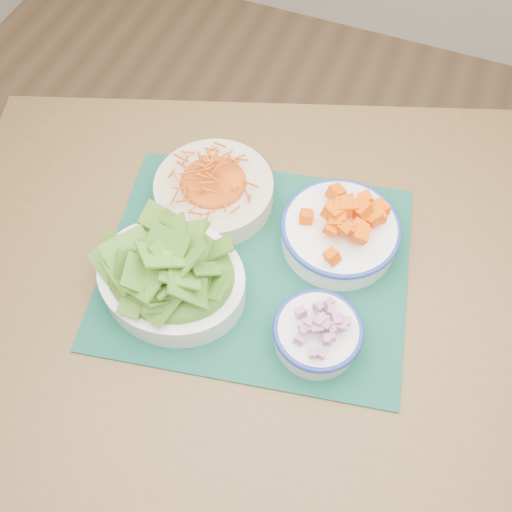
{
  "coord_description": "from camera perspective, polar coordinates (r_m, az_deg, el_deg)",
  "views": [
    {
      "loc": [
        0.14,
        -0.21,
        1.63
      ],
      "look_at": [
        -0.06,
        0.28,
        0.78
      ],
      "focal_mm": 40.0,
      "sensor_mm": 36.0,
      "label": 1
    }
  ],
  "objects": [
    {
      "name": "onion_bowl",
      "position": [
        0.93,
        6.2,
        -7.53
      ],
      "size": [
        0.17,
        0.17,
        0.07
      ],
      "rotation": [
        0.0,
        0.0,
        -0.27
      ],
      "color": "silver",
      "rests_on": "placemat"
    },
    {
      "name": "placemat",
      "position": [
        1.02,
        0.0,
        -0.94
      ],
      "size": [
        0.61,
        0.53,
        0.0
      ],
      "primitive_type": "cube",
      "rotation": [
        0.0,
        0.0,
        0.19
      ],
      "color": "#0A3328",
      "rests_on": "table"
    },
    {
      "name": "table",
      "position": [
        1.1,
        3.7,
        -3.93
      ],
      "size": [
        1.47,
        1.21,
        0.75
      ],
      "rotation": [
        0.0,
        0.0,
        0.34
      ],
      "color": "brown",
      "rests_on": "ground"
    },
    {
      "name": "lettuce_bowl",
      "position": [
        0.96,
        -8.59,
        -1.53
      ],
      "size": [
        0.27,
        0.23,
        0.13
      ],
      "rotation": [
        0.0,
        0.0,
        -0.06
      ],
      "color": "white",
      "rests_on": "placemat"
    },
    {
      "name": "squash_bowl",
      "position": [
        1.02,
        8.49,
        2.91
      ],
      "size": [
        0.25,
        0.25,
        0.1
      ],
      "rotation": [
        0.0,
        0.0,
        -0.23
      ],
      "color": "white",
      "rests_on": "placemat"
    },
    {
      "name": "ground",
      "position": [
        1.65,
        -1.89,
        -23.07
      ],
      "size": [
        4.0,
        4.0,
        0.0
      ],
      "primitive_type": "plane",
      "color": "#977049",
      "rests_on": "ground"
    },
    {
      "name": "carrot_bowl",
      "position": [
        1.07,
        -4.25,
        6.87
      ],
      "size": [
        0.23,
        0.23,
        0.08
      ],
      "rotation": [
        0.0,
        0.0,
        -0.05
      ],
      "color": "beige",
      "rests_on": "placemat"
    }
  ]
}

